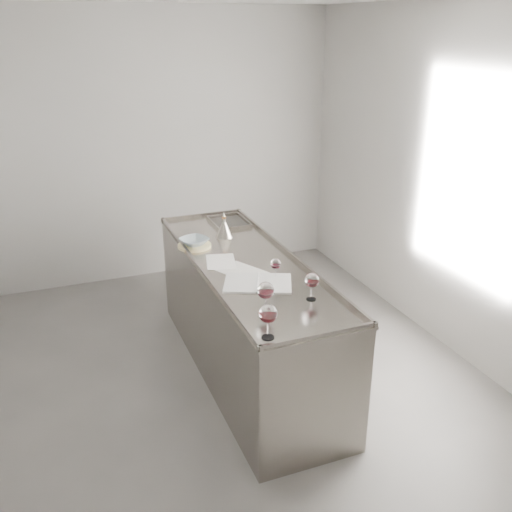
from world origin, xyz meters
name	(u,v)px	position (x,y,z in m)	size (l,w,h in m)	color
room_shell	(190,225)	(0.00, 0.00, 1.40)	(4.54, 5.04, 2.84)	#585653
counter	(247,318)	(0.50, 0.30, 0.47)	(0.77, 2.42, 0.97)	gray
wine_glass_left	(268,315)	(0.22, -0.78, 1.09)	(0.11, 0.11, 0.21)	white
wine_glass_middle	(266,291)	(0.33, -0.49, 1.09)	(0.11, 0.11, 0.21)	white
wine_glass_right	(312,281)	(0.68, -0.43, 1.07)	(0.09, 0.09, 0.19)	white
wine_glass_small	(276,265)	(0.59, -0.04, 1.05)	(0.07, 0.07, 0.15)	white
notebook	(258,283)	(0.44, -0.08, 0.95)	(0.55, 0.48, 0.02)	silver
loose_paper_top	(242,271)	(0.41, 0.16, 0.94)	(0.23, 0.34, 0.00)	silver
loose_paper_under	(221,261)	(0.32, 0.39, 0.94)	(0.21, 0.30, 0.00)	white
trivet	(194,246)	(0.23, 0.76, 0.95)	(0.27, 0.27, 0.02)	beige
ceramic_bowl	(194,241)	(0.23, 0.76, 0.99)	(0.22, 0.22, 0.05)	#8D9DA4
wine_funnel	(224,229)	(0.52, 0.90, 1.01)	(0.15, 0.15, 0.22)	#A8A196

